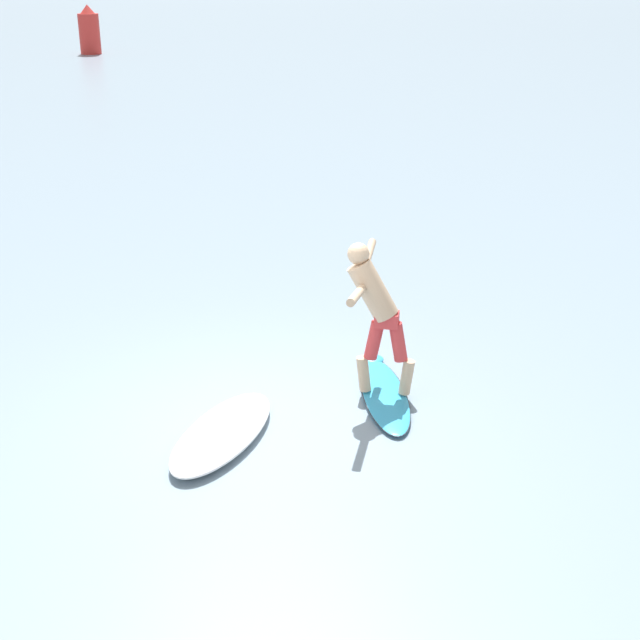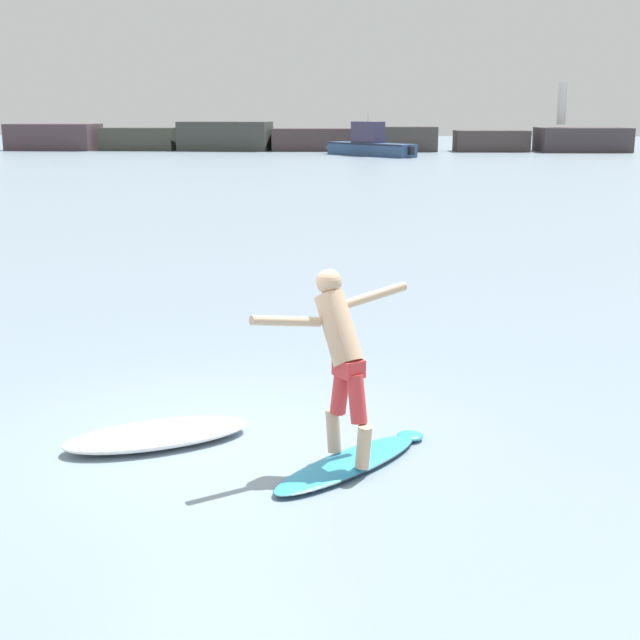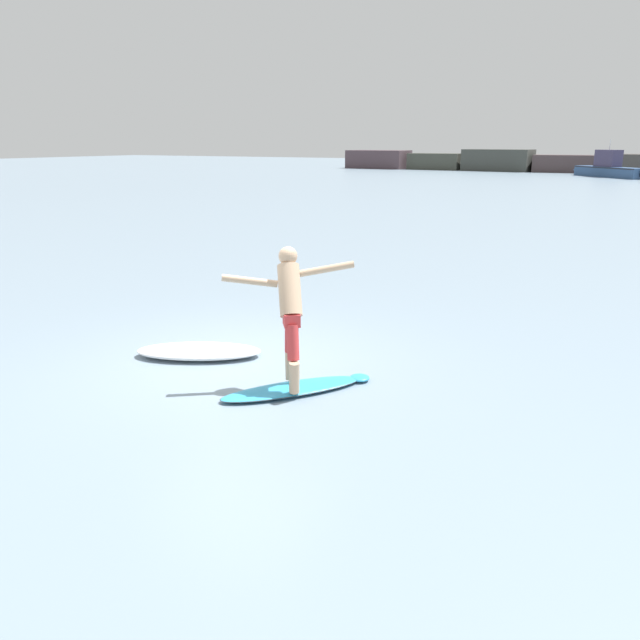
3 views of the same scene
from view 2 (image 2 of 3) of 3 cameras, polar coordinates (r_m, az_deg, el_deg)
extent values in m
plane|color=gray|center=(9.09, -6.44, -7.68)|extent=(200.00, 200.00, 0.00)
cube|color=#49383E|center=(75.02, -16.66, 11.16)|extent=(6.97, 4.00, 2.03)
cube|color=#3D3F36|center=(72.93, -11.50, 11.29)|extent=(5.78, 2.91, 1.75)
cube|color=#3C3E39|center=(71.43, -6.08, 11.63)|extent=(7.23, 3.92, 2.22)
cube|color=#463839|center=(70.58, -0.47, 11.47)|extent=(6.41, 3.28, 1.71)
cube|color=#423E3A|center=(70.39, 5.23, 11.47)|extent=(5.47, 3.76, 1.85)
cube|color=#433A39|center=(70.87, 10.89, 11.19)|extent=(5.64, 3.53, 1.58)
cube|color=#3F373B|center=(71.99, 16.42, 11.01)|extent=(6.83, 4.70, 1.80)
cylinder|color=silver|center=(71.62, 15.24, 13.22)|extent=(0.70, 0.70, 3.09)
ellipsoid|color=#2F9BCA|center=(8.38, 1.80, -9.16)|extent=(1.56, 1.79, 0.09)
ellipsoid|color=#2F9BCA|center=(9.08, 5.78, -7.39)|extent=(0.38, 0.38, 0.07)
ellipsoid|color=#2D2D33|center=(8.38, 1.80, -9.16)|extent=(1.57, 1.81, 0.04)
cone|color=black|center=(7.89, -1.93, -11.48)|extent=(0.07, 0.07, 0.14)
cone|color=black|center=(7.89, -0.53, -11.46)|extent=(0.07, 0.07, 0.14)
cone|color=black|center=(8.06, -1.97, -10.92)|extent=(0.07, 0.07, 0.14)
cylinder|color=tan|center=(8.47, 0.86, -7.10)|extent=(0.21, 0.22, 0.42)
cylinder|color=#D03A3B|center=(8.25, 1.30, -4.57)|extent=(0.26, 0.27, 0.46)
cylinder|color=tan|center=(8.10, 2.81, -8.11)|extent=(0.21, 0.22, 0.42)
cylinder|color=#D03A3B|center=(8.04, 2.38, -5.06)|extent=(0.26, 0.27, 0.46)
cube|color=#D03A3B|center=(8.07, 1.85, -3.06)|extent=(0.32, 0.33, 0.16)
cylinder|color=tan|center=(8.11, 1.21, -0.57)|extent=(0.57, 0.62, 0.71)
sphere|color=tan|center=(8.15, 0.57, 2.44)|extent=(0.24, 0.24, 0.24)
cylinder|color=tan|center=(7.92, -2.18, -0.07)|extent=(0.62, 0.49, 0.21)
cylinder|color=tan|center=(8.42, 3.53, 1.59)|extent=(0.62, 0.49, 0.20)
cube|color=#2F4C75|center=(63.11, 3.28, 10.85)|extent=(6.30, 6.30, 0.89)
cone|color=#2F4C75|center=(66.19, 0.68, 10.99)|extent=(1.54, 1.54, 0.89)
cube|color=black|center=(63.09, 3.28, 11.18)|extent=(6.28, 6.28, 0.08)
cube|color=#3A334F|center=(63.30, 3.08, 11.91)|extent=(2.41, 2.41, 1.45)
cube|color=#232D38|center=(64.12, 2.35, 12.09)|extent=(0.66, 0.66, 0.72)
cylinder|color=silver|center=(63.28, 3.10, 12.97)|extent=(0.06, 0.06, 0.90)
cube|color=black|center=(60.44, 5.85, 10.73)|extent=(0.45, 0.45, 0.52)
ellipsoid|color=white|center=(9.09, -10.36, -7.23)|extent=(1.98, 1.49, 0.18)
camera|label=1|loc=(7.28, -75.86, 14.84)|focal=50.00mm
camera|label=3|loc=(3.83, 72.97, 1.58)|focal=35.00mm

